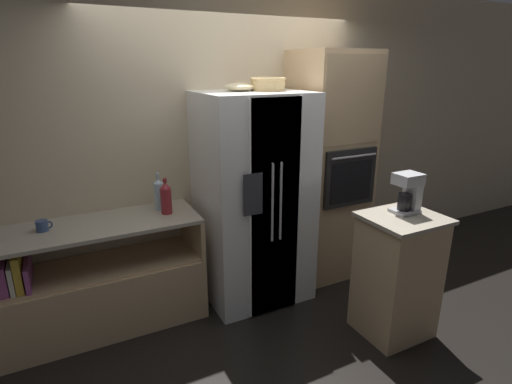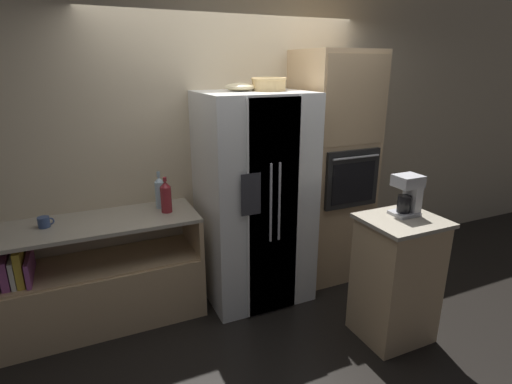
{
  "view_description": "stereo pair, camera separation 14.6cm",
  "coord_description": "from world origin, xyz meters",
  "px_view_note": "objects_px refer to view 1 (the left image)",
  "views": [
    {
      "loc": [
        -1.46,
        -2.93,
        2.07
      ],
      "look_at": [
        0.02,
        -0.0,
        1.03
      ],
      "focal_mm": 28.0,
      "sensor_mm": 36.0,
      "label": 1
    },
    {
      "loc": [
        -1.32,
        -2.99,
        2.07
      ],
      "look_at": [
        0.02,
        -0.0,
        1.03
      ],
      "focal_mm": 28.0,
      "sensor_mm": 36.0,
      "label": 2
    }
  ],
  "objects_px": {
    "bottle_short": "(159,193)",
    "mug": "(42,226)",
    "refrigerator": "(254,199)",
    "bottle_tall": "(166,198)",
    "wicker_basket": "(268,84)",
    "wall_oven": "(328,168)",
    "fruit_bowl": "(239,87)",
    "coffee_maker": "(409,191)"
  },
  "relations": [
    {
      "from": "wall_oven",
      "to": "fruit_bowl",
      "type": "height_order",
      "value": "wall_oven"
    },
    {
      "from": "bottle_short",
      "to": "coffee_maker",
      "type": "height_order",
      "value": "coffee_maker"
    },
    {
      "from": "fruit_bowl",
      "to": "coffee_maker",
      "type": "relative_size",
      "value": 0.84
    },
    {
      "from": "wall_oven",
      "to": "bottle_short",
      "type": "height_order",
      "value": "wall_oven"
    },
    {
      "from": "bottle_tall",
      "to": "bottle_short",
      "type": "height_order",
      "value": "bottle_short"
    },
    {
      "from": "wicker_basket",
      "to": "fruit_bowl",
      "type": "bearing_deg",
      "value": 161.82
    },
    {
      "from": "wall_oven",
      "to": "bottle_short",
      "type": "bearing_deg",
      "value": 174.91
    },
    {
      "from": "coffee_maker",
      "to": "bottle_tall",
      "type": "bearing_deg",
      "value": 146.01
    },
    {
      "from": "bottle_short",
      "to": "mug",
      "type": "height_order",
      "value": "bottle_short"
    },
    {
      "from": "wall_oven",
      "to": "mug",
      "type": "bearing_deg",
      "value": 178.43
    },
    {
      "from": "wall_oven",
      "to": "bottle_short",
      "type": "relative_size",
      "value": 6.91
    },
    {
      "from": "refrigerator",
      "to": "fruit_bowl",
      "type": "xyz_separation_m",
      "value": [
        -0.08,
        0.1,
        0.97
      ]
    },
    {
      "from": "fruit_bowl",
      "to": "coffee_maker",
      "type": "distance_m",
      "value": 1.59
    },
    {
      "from": "bottle_short",
      "to": "refrigerator",
      "type": "bearing_deg",
      "value": -15.25
    },
    {
      "from": "wall_oven",
      "to": "bottle_tall",
      "type": "height_order",
      "value": "wall_oven"
    },
    {
      "from": "fruit_bowl",
      "to": "bottle_short",
      "type": "xyz_separation_m",
      "value": [
        -0.71,
        0.12,
        -0.86
      ]
    },
    {
      "from": "bottle_tall",
      "to": "refrigerator",
      "type": "bearing_deg",
      "value": -6.52
    },
    {
      "from": "wicker_basket",
      "to": "mug",
      "type": "height_order",
      "value": "wicker_basket"
    },
    {
      "from": "wall_oven",
      "to": "coffee_maker",
      "type": "height_order",
      "value": "wall_oven"
    },
    {
      "from": "wall_oven",
      "to": "refrigerator",
      "type": "bearing_deg",
      "value": -175.41
    },
    {
      "from": "refrigerator",
      "to": "bottle_short",
      "type": "distance_m",
      "value": 0.83
    },
    {
      "from": "refrigerator",
      "to": "bottle_tall",
      "type": "bearing_deg",
      "value": 173.48
    },
    {
      "from": "refrigerator",
      "to": "wicker_basket",
      "type": "relative_size",
      "value": 6.25
    },
    {
      "from": "bottle_short",
      "to": "coffee_maker",
      "type": "distance_m",
      "value": 2.01
    },
    {
      "from": "wall_oven",
      "to": "wicker_basket",
      "type": "distance_m",
      "value": 1.09
    },
    {
      "from": "wall_oven",
      "to": "coffee_maker",
      "type": "xyz_separation_m",
      "value": [
        -0.04,
        -1.05,
        0.06
      ]
    },
    {
      "from": "mug",
      "to": "coffee_maker",
      "type": "xyz_separation_m",
      "value": [
        2.5,
        -1.12,
        0.23
      ]
    },
    {
      "from": "wicker_basket",
      "to": "coffee_maker",
      "type": "xyz_separation_m",
      "value": [
        0.67,
        -1.0,
        -0.76
      ]
    },
    {
      "from": "mug",
      "to": "bottle_short",
      "type": "bearing_deg",
      "value": 4.93
    },
    {
      "from": "refrigerator",
      "to": "bottle_short",
      "type": "bearing_deg",
      "value": 164.75
    },
    {
      "from": "bottle_short",
      "to": "wall_oven",
      "type": "bearing_deg",
      "value": -5.09
    },
    {
      "from": "wicker_basket",
      "to": "bottle_short",
      "type": "bearing_deg",
      "value": 168.47
    },
    {
      "from": "bottle_tall",
      "to": "mug",
      "type": "bearing_deg",
      "value": 176.82
    },
    {
      "from": "fruit_bowl",
      "to": "mug",
      "type": "xyz_separation_m",
      "value": [
        -1.6,
        0.04,
        -0.96
      ]
    },
    {
      "from": "refrigerator",
      "to": "wall_oven",
      "type": "height_order",
      "value": "wall_oven"
    },
    {
      "from": "wall_oven",
      "to": "coffee_maker",
      "type": "relative_size",
      "value": 7.16
    },
    {
      "from": "wall_oven",
      "to": "mug",
      "type": "xyz_separation_m",
      "value": [
        -2.54,
        0.07,
        -0.17
      ]
    },
    {
      "from": "wicker_basket",
      "to": "bottle_tall",
      "type": "height_order",
      "value": "wicker_basket"
    },
    {
      "from": "refrigerator",
      "to": "mug",
      "type": "height_order",
      "value": "refrigerator"
    },
    {
      "from": "wicker_basket",
      "to": "mug",
      "type": "xyz_separation_m",
      "value": [
        -1.83,
        0.11,
        -0.99
      ]
    },
    {
      "from": "bottle_short",
      "to": "mug",
      "type": "bearing_deg",
      "value": -175.07
    },
    {
      "from": "coffee_maker",
      "to": "bottle_short",
      "type": "bearing_deg",
      "value": 143.4
    }
  ]
}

